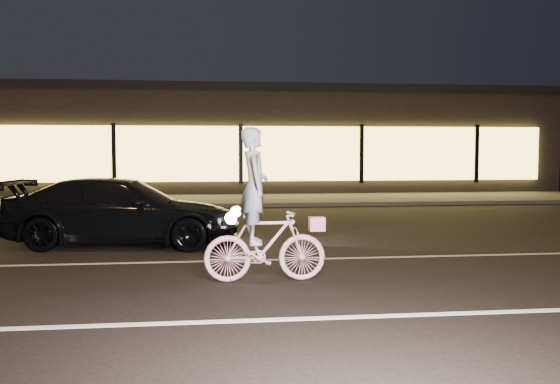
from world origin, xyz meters
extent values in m
plane|color=black|center=(0.00, 0.00, 0.00)|extent=(90.00, 90.00, 0.00)
cube|color=silver|center=(0.00, -1.50, 0.00)|extent=(60.00, 0.12, 0.01)
cube|color=gray|center=(0.00, 2.00, 0.00)|extent=(60.00, 0.10, 0.01)
cube|color=#383533|center=(0.00, 13.00, 0.06)|extent=(30.00, 4.00, 0.12)
cube|color=black|center=(0.00, 19.00, 2.00)|extent=(25.00, 8.00, 4.00)
cube|color=black|center=(0.00, 19.00, 4.05)|extent=(25.40, 8.40, 0.30)
cube|color=#FFD359|center=(0.00, 14.90, 1.60)|extent=(23.00, 0.15, 2.00)
cube|color=black|center=(-4.50, 14.82, 1.60)|extent=(0.15, 0.08, 2.20)
cube|color=black|center=(0.00, 14.82, 1.60)|extent=(0.15, 0.08, 2.20)
cube|color=black|center=(4.50, 14.82, 1.60)|extent=(0.15, 0.08, 2.20)
cube|color=black|center=(9.00, 14.82, 1.60)|extent=(0.15, 0.08, 2.20)
imported|color=#E43360|center=(-0.56, 0.40, 0.49)|extent=(1.64, 0.46, 0.99)
imported|color=white|center=(-0.70, 0.40, 1.29)|extent=(0.37, 0.57, 1.55)
cube|color=#E741A0|center=(0.15, 0.40, 0.77)|extent=(0.21, 0.17, 0.19)
imported|color=black|center=(-2.85, 3.86, 0.62)|extent=(4.49, 2.30, 1.25)
sphere|color=#FFF2BF|center=(-0.75, 4.16, 0.57)|extent=(0.21, 0.21, 0.21)
sphere|color=#FFF2BF|center=(-0.90, 3.03, 0.57)|extent=(0.21, 0.21, 0.21)
camera|label=1|loc=(-1.38, -7.86, 1.79)|focal=40.00mm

